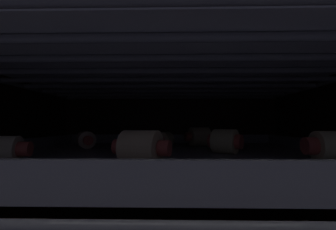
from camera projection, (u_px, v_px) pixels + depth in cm
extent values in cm
cube|color=black|center=(170.00, 120.00, 57.84)|extent=(52.80, 1.20, 37.04)
cylinder|color=#333338|center=(167.00, 4.00, 33.69)|extent=(40.32, 1.38, 1.38)
cylinder|color=#333338|center=(169.00, 29.00, 42.58)|extent=(40.32, 1.38, 1.38)
cylinder|color=slate|center=(156.00, 228.00, 11.61)|extent=(47.42, 0.72, 0.72)
cylinder|color=slate|center=(162.00, 196.00, 16.89)|extent=(47.42, 0.72, 0.72)
cylinder|color=slate|center=(164.00, 179.00, 22.17)|extent=(47.42, 0.72, 0.72)
cylinder|color=slate|center=(166.00, 169.00, 27.44)|extent=(47.42, 0.72, 0.72)
cylinder|color=slate|center=(167.00, 162.00, 32.72)|extent=(47.42, 0.72, 0.72)
cylinder|color=slate|center=(168.00, 157.00, 38.00)|extent=(47.42, 0.72, 0.72)
cylinder|color=slate|center=(169.00, 153.00, 43.28)|extent=(47.42, 0.72, 0.72)
cylinder|color=slate|center=(169.00, 150.00, 48.56)|extent=(47.42, 0.72, 0.72)
cylinder|color=slate|center=(170.00, 147.00, 53.83)|extent=(47.42, 0.72, 0.72)
cube|color=gray|center=(167.00, 156.00, 32.76)|extent=(44.01, 38.70, 0.88)
cube|color=gray|center=(159.00, 175.00, 13.89)|extent=(44.01, 0.80, 1.75)
cube|color=gray|center=(170.00, 139.00, 51.74)|extent=(44.01, 0.80, 1.75)
cube|color=gray|center=(13.00, 146.00, 33.30)|extent=(0.80, 38.70, 1.75)
cube|color=gray|center=(326.00, 147.00, 32.33)|extent=(0.80, 38.70, 1.75)
cylinder|color=beige|center=(137.00, 143.00, 30.74)|extent=(3.28, 4.30, 2.99)
cylinder|color=#C64C42|center=(132.00, 144.00, 28.18)|extent=(1.61, 1.17, 1.54)
cylinder|color=#C64C42|center=(141.00, 142.00, 33.30)|extent=(1.61, 1.17, 1.54)
cylinder|color=beige|center=(164.00, 140.00, 40.09)|extent=(3.40, 3.54, 2.61)
cylinder|color=#C64C42|center=(169.00, 139.00, 41.93)|extent=(1.71, 1.52, 1.42)
cylinder|color=#C64C42|center=(160.00, 141.00, 38.25)|extent=(1.71, 1.52, 1.42)
cylinder|color=beige|center=(333.00, 146.00, 24.98)|extent=(3.58, 3.22, 3.17)
cylinder|color=#C64C42|center=(310.00, 146.00, 25.01)|extent=(1.18, 1.86, 1.85)
cylinder|color=beige|center=(86.00, 140.00, 39.90)|extent=(4.40, 5.00, 2.78)
cylinder|color=#C64C42|center=(88.00, 140.00, 37.52)|extent=(1.82, 1.67, 1.47)
cylinder|color=#C64C42|center=(84.00, 139.00, 42.28)|extent=(1.82, 1.67, 1.47)
cylinder|color=beige|center=(225.00, 141.00, 31.80)|extent=(4.28, 4.36, 3.25)
cylinder|color=#C64C42|center=(212.00, 141.00, 32.86)|extent=(1.66, 1.98, 1.89)
cylinder|color=#C64C42|center=(239.00, 142.00, 30.73)|extent=(1.66, 1.98, 1.89)
cylinder|color=beige|center=(141.00, 147.00, 22.83)|extent=(4.36, 4.20, 3.28)
cylinder|color=#C64C42|center=(163.00, 148.00, 22.09)|extent=(1.46, 1.75, 1.49)
cylinder|color=#C64C42|center=(120.00, 147.00, 23.58)|extent=(1.46, 1.75, 1.49)
cylinder|color=beige|center=(199.00, 137.00, 43.72)|extent=(4.16, 4.17, 3.40)
cylinder|color=#C64C42|center=(210.00, 136.00, 44.25)|extent=(1.40, 1.86, 1.66)
cylinder|color=#C64C42|center=(188.00, 137.00, 43.19)|extent=(1.40, 1.86, 1.66)
cylinder|color=beige|center=(0.00, 149.00, 23.97)|extent=(3.93, 3.11, 2.69)
cylinder|color=#C64C42|center=(25.00, 149.00, 24.20)|extent=(1.29, 1.64, 1.51)
cylinder|color=slate|center=(0.00, 80.00, 33.75)|extent=(0.73, 47.56, 0.73)
cylinder|color=slate|center=(162.00, 38.00, 17.39)|extent=(47.42, 0.73, 0.73)
cylinder|color=slate|center=(165.00, 58.00, 22.66)|extent=(47.42, 0.73, 0.73)
cylinder|color=slate|center=(166.00, 71.00, 27.94)|extent=(47.42, 0.73, 0.73)
cylinder|color=slate|center=(167.00, 80.00, 33.22)|extent=(47.42, 0.73, 0.73)
cylinder|color=slate|center=(168.00, 86.00, 38.50)|extent=(47.42, 0.73, 0.73)
cylinder|color=slate|center=(169.00, 91.00, 43.77)|extent=(47.42, 0.73, 0.73)
cylinder|color=slate|center=(169.00, 94.00, 49.05)|extent=(47.42, 0.73, 0.73)
cylinder|color=slate|center=(170.00, 97.00, 54.33)|extent=(47.42, 0.73, 0.73)
cube|color=silver|center=(167.00, 74.00, 33.26)|extent=(44.01, 38.70, 0.93)
cube|color=silver|center=(170.00, 87.00, 52.23)|extent=(44.01, 0.80, 1.29)
cube|color=silver|center=(15.00, 67.00, 33.79)|extent=(0.80, 38.70, 1.29)
cube|color=silver|center=(324.00, 65.00, 32.82)|extent=(0.80, 38.70, 1.29)
cylinder|color=beige|center=(255.00, 60.00, 32.71)|extent=(4.40, 4.31, 2.50)
cylinder|color=#C64C42|center=(246.00, 57.00, 31.25)|extent=(1.52, 1.57, 1.39)
cylinder|color=#C64C42|center=(263.00, 63.00, 34.16)|extent=(1.52, 1.57, 1.39)
cylinder|color=beige|center=(237.00, 68.00, 37.62)|extent=(4.71, 4.61, 2.80)
cylinder|color=#C64C42|center=(245.00, 70.00, 39.14)|extent=(1.65, 1.70, 1.42)
cylinder|color=#C64C42|center=(228.00, 65.00, 36.11)|extent=(1.65, 1.70, 1.42)
cylinder|color=beige|center=(247.00, 78.00, 46.86)|extent=(5.17, 4.77, 3.20)
cylinder|color=#C64C42|center=(235.00, 79.00, 48.01)|extent=(1.30, 1.73, 1.63)
cylinder|color=#C64C42|center=(260.00, 77.00, 45.71)|extent=(1.30, 1.73, 1.63)
cylinder|color=beige|center=(197.00, 48.00, 27.74)|extent=(3.73, 3.64, 2.64)
cylinder|color=#C64C42|center=(182.00, 46.00, 26.88)|extent=(1.64, 1.74, 1.37)
cylinder|color=#C64C42|center=(211.00, 50.00, 28.61)|extent=(1.64, 1.74, 1.37)
cylinder|color=beige|center=(131.00, 72.00, 39.98)|extent=(4.60, 4.22, 2.48)
cylinder|color=#C64C42|center=(141.00, 70.00, 38.65)|extent=(1.30, 1.44, 1.25)
cylinder|color=#C64C42|center=(121.00, 74.00, 41.31)|extent=(1.30, 1.44, 1.25)
cylinder|color=beige|center=(161.00, 40.00, 25.41)|extent=(3.65, 3.00, 2.79)
cylinder|color=#C64C42|center=(142.00, 40.00, 25.33)|extent=(0.77, 1.50, 1.46)
cylinder|color=#C64C42|center=(181.00, 40.00, 25.49)|extent=(0.77, 1.50, 1.46)
cylinder|color=beige|center=(173.00, 14.00, 20.06)|extent=(4.96, 4.74, 3.33)
cylinder|color=#C64C42|center=(198.00, 8.00, 18.95)|extent=(1.39, 1.73, 1.56)
cylinder|color=#C64C42|center=(150.00, 20.00, 21.18)|extent=(1.39, 1.73, 1.56)
cylinder|color=beige|center=(93.00, 74.00, 42.15)|extent=(4.77, 3.97, 2.83)
cylinder|color=#C64C42|center=(79.00, 73.00, 41.47)|extent=(0.99, 1.45, 1.33)
cylinder|color=#C64C42|center=(106.00, 75.00, 42.84)|extent=(0.99, 1.45, 1.33)
cylinder|color=beige|center=(96.00, 48.00, 27.23)|extent=(4.66, 4.32, 2.41)
cylinder|color=#C64C42|center=(110.00, 43.00, 25.68)|extent=(1.54, 1.55, 1.14)
cylinder|color=#C64C42|center=(83.00, 52.00, 28.78)|extent=(1.54, 1.55, 1.14)
cylinder|color=beige|center=(51.00, 45.00, 27.55)|extent=(4.50, 5.04, 3.26)
cylinder|color=#C64C42|center=(68.00, 51.00, 29.90)|extent=(1.74, 1.36, 1.53)
cylinder|color=#C64C42|center=(32.00, 37.00, 25.20)|extent=(1.74, 1.36, 1.53)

